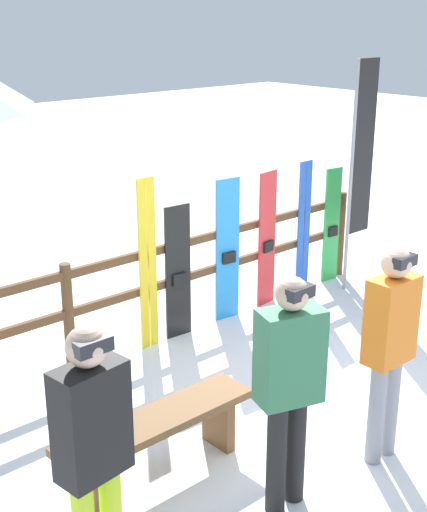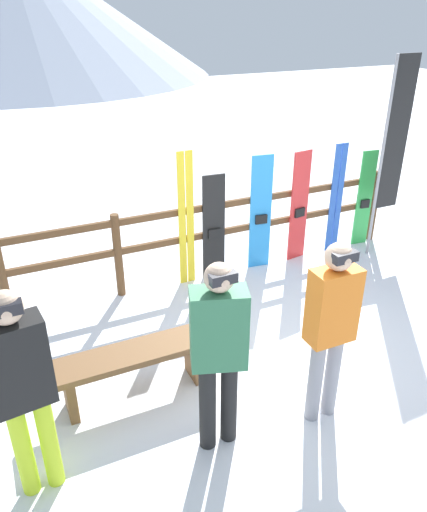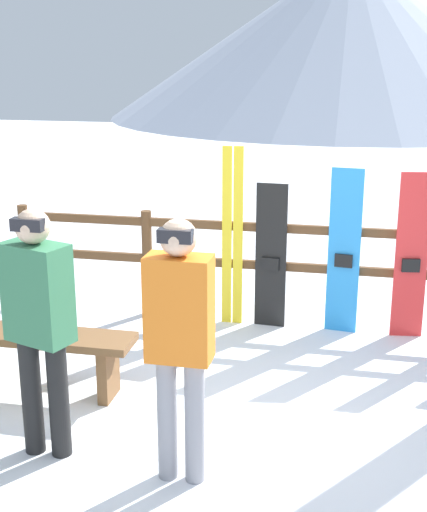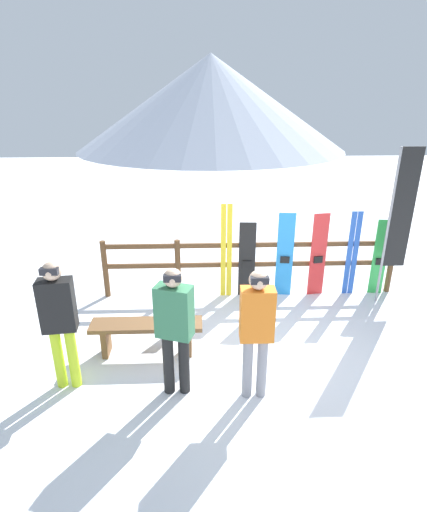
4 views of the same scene
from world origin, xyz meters
name	(u,v)px [view 2 (image 2 of 4)]	position (x,y,z in m)	size (l,w,h in m)	color
ground_plane	(294,353)	(0.00, 0.00, 0.00)	(40.00, 40.00, 0.00)	white
mountain_backdrop	(14,7)	(0.00, 23.88, 3.00)	(18.00, 18.00, 6.00)	#B2BCD1
fence	(216,229)	(0.00, 1.88, 0.63)	(5.23, 0.10, 1.05)	brown
bench	(134,362)	(-1.64, 0.11, 0.36)	(1.53, 0.36, 0.48)	brown
person_black	(22,382)	(-2.54, -0.54, 0.98)	(0.41, 0.26, 1.67)	#B7D826
person_plaid_green	(219,346)	(-1.19, -0.69, 0.95)	(0.46, 0.35, 1.63)	black
person_orange	(331,321)	(-0.27, -0.80, 0.97)	(0.38, 0.22, 1.64)	gray
ski_pair_yellow	(186,220)	(-0.43, 1.82, 0.85)	(0.20, 0.02, 1.70)	yellow
snowboard_black_stripe	(214,228)	(-0.06, 1.82, 0.68)	(0.29, 0.07, 1.37)	black
snowboard_blue	(261,213)	(0.60, 1.82, 0.76)	(0.29, 0.08, 1.54)	#288CE0
snowboard_red	(299,207)	(1.20, 1.82, 0.76)	(0.29, 0.09, 1.52)	red
ski_pair_blue	(336,199)	(1.80, 1.82, 0.78)	(0.19, 0.02, 1.55)	blue
snowboard_green	(364,199)	(2.31, 1.82, 0.69)	(0.24, 0.08, 1.40)	green
rental_flag	(392,144)	(2.34, 1.50, 1.55)	(0.40, 0.04, 2.65)	#99999E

